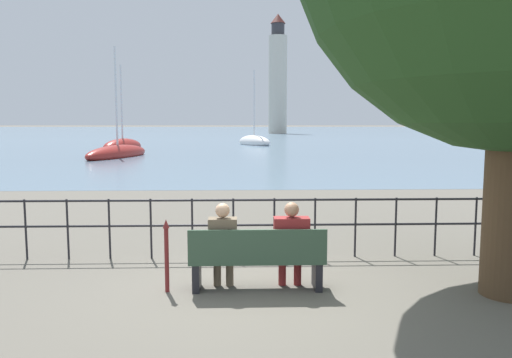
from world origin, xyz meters
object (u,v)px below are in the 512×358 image
(seated_person_right, at_px, (291,241))
(sailboat_0, at_px, (123,147))
(closed_umbrella, at_px, (167,252))
(sailboat_1, at_px, (254,142))
(sailboat_2, at_px, (118,153))
(seated_person_left, at_px, (223,242))
(harbor_lighthouse, at_px, (278,79))
(park_bench, at_px, (257,260))

(seated_person_right, bearing_deg, sailboat_0, 106.58)
(seated_person_right, relative_size, closed_umbrella, 1.21)
(sailboat_0, height_order, sailboat_1, sailboat_1)
(sailboat_0, relative_size, sailboat_2, 0.98)
(seated_person_left, distance_m, sailboat_1, 46.78)
(seated_person_right, relative_size, harbor_lighthouse, 0.05)
(park_bench, bearing_deg, sailboat_1, 88.41)
(closed_umbrella, bearing_deg, sailboat_2, 104.91)
(sailboat_0, bearing_deg, harbor_lighthouse, 91.59)
(sailboat_2, xyz_separation_m, harbor_lighthouse, (16.87, 77.77, 11.90))
(seated_person_right, height_order, sailboat_0, sailboat_0)
(sailboat_1, bearing_deg, park_bench, -116.38)
(closed_umbrella, relative_size, harbor_lighthouse, 0.04)
(closed_umbrella, bearing_deg, harbor_lighthouse, 84.86)
(sailboat_1, xyz_separation_m, harbor_lighthouse, (6.93, 58.66, 11.85))
(seated_person_right, bearing_deg, seated_person_left, 179.81)
(seated_person_right, distance_m, harbor_lighthouse, 106.32)
(park_bench, height_order, closed_umbrella, closed_umbrella)
(park_bench, relative_size, seated_person_right, 1.53)
(seated_person_right, xyz_separation_m, sailboat_1, (0.81, 46.75, -0.35))
(sailboat_0, xyz_separation_m, sailboat_1, (11.54, 10.72, 0.00))
(seated_person_right, bearing_deg, sailboat_2, 108.28)
(seated_person_left, bearing_deg, sailboat_1, 87.82)
(park_bench, relative_size, sailboat_1, 0.23)
(sailboat_0, distance_m, harbor_lighthouse, 72.77)
(sailboat_1, bearing_deg, harbor_lighthouse, 58.48)
(seated_person_right, relative_size, sailboat_2, 0.16)
(park_bench, xyz_separation_m, harbor_lighthouse, (8.22, 105.49, 11.74))
(park_bench, xyz_separation_m, sailboat_1, (1.30, 46.83, -0.11))
(sailboat_1, distance_m, sailboat_2, 21.54)
(sailboat_0, bearing_deg, closed_umbrella, -59.54)
(seated_person_right, xyz_separation_m, sailboat_2, (-9.13, 27.64, -0.41))
(sailboat_0, bearing_deg, park_bench, -57.67)
(sailboat_0, bearing_deg, sailboat_1, 59.38)
(seated_person_right, xyz_separation_m, sailboat_0, (-10.73, 36.03, -0.36))
(park_bench, distance_m, harbor_lighthouse, 106.46)
(closed_umbrella, xyz_separation_m, harbor_lighthouse, (9.48, 105.51, 11.60))
(park_bench, distance_m, closed_umbrella, 1.27)
(sailboat_1, height_order, harbor_lighthouse, harbor_lighthouse)
(sailboat_0, distance_m, sailboat_2, 8.54)
(park_bench, relative_size, sailboat_2, 0.24)
(sailboat_1, bearing_deg, seated_person_right, -115.79)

